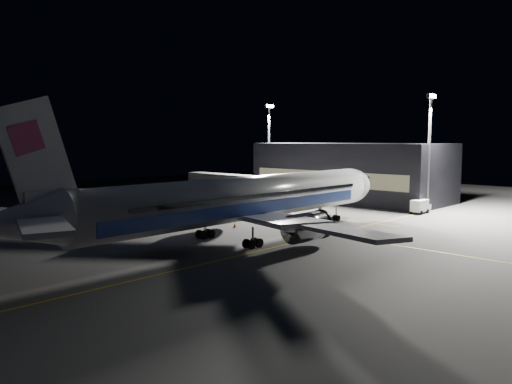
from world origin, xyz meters
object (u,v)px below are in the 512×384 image
Objects in this scene: floodlight_mast_south at (429,142)px; service_truck at (421,206)px; airliner at (239,200)px; floodlight_mast_north at (269,141)px; jet_bridge at (260,184)px; safety_cone_b at (173,227)px; safety_cone_c at (158,231)px; baggage_tug at (109,220)px; safety_cone_a at (235,225)px.

floodlight_mast_south is 4.41× the size of service_truck.
airliner is 2.97× the size of floodlight_mast_north.
jet_bridge is 1.66× the size of floodlight_mast_north.
service_truck is 43.46m from safety_cone_b.
airliner reaches higher than safety_cone_c.
baggage_tug is (-28.57, 3.94, -3.76)m from jet_bridge.
jet_bridge is 7.32× the size of service_truck.
service_truck is 34.64m from safety_cone_a.
jet_bridge is 29.08m from baggage_tug.
airliner is at bearing -69.39° from safety_cone_c.
jet_bridge is at bearing 38.04° from airliner.
baggage_tug is at bearing 114.34° from safety_cone_b.
service_truck is at bearing -22.91° from safety_cone_a.
safety_cone_c is (-45.34, -20.64, -12.06)m from floodlight_mast_north.
floodlight_mast_north is at bearing 37.74° from jet_bridge.
safety_cone_c is (-45.34, 17.36, -12.06)m from floodlight_mast_south.
safety_cone_a is (-16.71, -10.69, -4.25)m from jet_bridge.
floodlight_mast_north is (18.00, 13.93, 7.79)m from jet_bridge.
airliner is 97.33× the size of safety_cone_c.
safety_cone_a is (6.36, 7.37, -4.83)m from airliner.
baggage_tug is (-43.75, 28.10, -0.46)m from service_truck.
floodlight_mast_north is 4.41× the size of service_truck.
airliner is at bearing -130.80° from safety_cone_a.
airliner is 13.05m from safety_cone_c.
floodlight_mast_north is 38.00m from floodlight_mast_south.
safety_cone_b is at bearing 146.55° from safety_cone_a.
service_truck is at bearing -9.08° from airliner.
safety_cone_c is (1.23, -10.65, -0.50)m from baggage_tug.
floodlight_mast_north reaches higher than safety_cone_a.
safety_cone_b is (-42.18, 18.32, -12.06)m from floodlight_mast_south.
safety_cone_b is at bearing 95.14° from airliner.
safety_cone_c is (-42.52, 17.46, -0.96)m from service_truck.
floodlight_mast_south reaches higher than airliner.
safety_cone_c is at bearing -155.52° from floodlight_mast_north.
safety_cone_a is at bearing -20.52° from safety_cone_c.
safety_cone_a is at bearing 156.50° from service_truck.
airliner is 21.03× the size of baggage_tug.
baggage_tug reaches higher than safety_cone_a.
safety_cone_b is 1.00× the size of safety_cone_c.
service_truck reaches higher than baggage_tug.
jet_bridge reaches higher than safety_cone_c.
safety_cone_c is at bearing 159.48° from safety_cone_a.
jet_bridge is at bearing 32.60° from safety_cone_a.
safety_cone_c is (-27.34, -6.71, -4.27)m from jet_bridge.
floodlight_mast_north is at bearing 90.00° from floodlight_mast_south.
safety_cone_b is (-39.36, 18.41, -0.96)m from service_truck.
baggage_tug reaches higher than safety_cone_b.
floodlight_mast_north is at bearing 37.91° from airliner.
airliner is at bearing -84.86° from safety_cone_b.
safety_cone_a is 1.07× the size of safety_cone_b.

